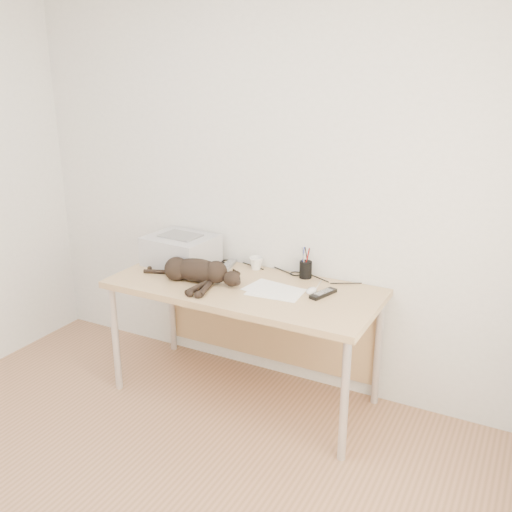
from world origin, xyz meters
The scene contains 11 objects.
wall_back centered at (0.00, 1.75, 1.30)m, with size 3.50×3.50×0.00m, color white.
desk centered at (0.00, 1.48, 0.61)m, with size 1.60×0.70×0.74m.
printer centered at (-0.55, 1.54, 0.83)m, with size 0.44×0.38×0.20m.
papers centered at (0.20, 1.39, 0.74)m, with size 0.36×0.27×0.01m.
cat centered at (-0.29, 1.31, 0.81)m, with size 0.67×0.31×0.15m.
mug centered at (-0.06, 1.67, 0.78)m, with size 0.09×0.09×0.08m, color white.
pen_cup centered at (0.27, 1.68, 0.79)m, with size 0.08×0.08×0.19m.
remote_grey centered at (-0.24, 1.64, 0.75)m, with size 0.05×0.19×0.02m, color slate.
remote_black centered at (0.47, 1.46, 0.75)m, with size 0.05×0.19×0.02m, color black.
mouse centered at (0.39, 1.49, 0.76)m, with size 0.06×0.10×0.03m, color white.
cable_tangle centered at (0.00, 1.70, 0.75)m, with size 1.36×0.07×0.01m, color black, non-canonical shape.
Camera 1 is at (1.52, -1.34, 1.97)m, focal length 40.00 mm.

